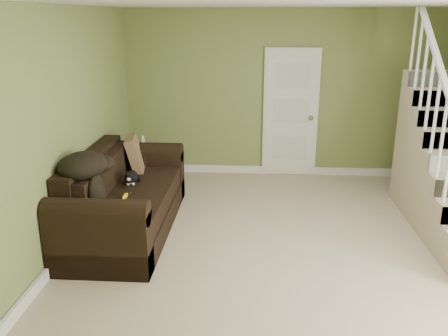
# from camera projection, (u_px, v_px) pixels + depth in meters

# --- Properties ---
(floor) EXTENTS (5.00, 5.50, 0.01)m
(floor) POSITION_uv_depth(u_px,v_px,m) (294.00, 252.00, 5.22)
(floor) COLOR tan
(floor) RESTS_ON ground
(ceiling) EXTENTS (5.00, 5.50, 0.01)m
(ceiling) POSITION_uv_depth(u_px,v_px,m) (306.00, 2.00, 4.42)
(ceiling) COLOR white
(ceiling) RESTS_ON wall_back
(wall_back) EXTENTS (5.00, 0.04, 2.60)m
(wall_back) POSITION_uv_depth(u_px,v_px,m) (285.00, 95.00, 7.43)
(wall_back) COLOR olive
(wall_back) RESTS_ON floor
(wall_front) EXTENTS (5.00, 0.04, 2.60)m
(wall_front) POSITION_uv_depth(u_px,v_px,m) (349.00, 282.00, 2.21)
(wall_front) COLOR olive
(wall_front) RESTS_ON floor
(wall_left) EXTENTS (0.04, 5.50, 2.60)m
(wall_left) POSITION_uv_depth(u_px,v_px,m) (60.00, 133.00, 4.98)
(wall_left) COLOR olive
(wall_left) RESTS_ON floor
(baseboard_back) EXTENTS (5.00, 0.04, 0.12)m
(baseboard_back) POSITION_uv_depth(u_px,v_px,m) (282.00, 170.00, 7.79)
(baseboard_back) COLOR white
(baseboard_back) RESTS_ON floor
(baseboard_left) EXTENTS (0.04, 5.50, 0.12)m
(baseboard_left) POSITION_uv_depth(u_px,v_px,m) (75.00, 240.00, 5.36)
(baseboard_left) COLOR white
(baseboard_left) RESTS_ON floor
(door) EXTENTS (0.86, 0.12, 2.02)m
(door) POSITION_uv_depth(u_px,v_px,m) (291.00, 114.00, 7.48)
(door) COLOR white
(door) RESTS_ON floor
(sofa) EXTENTS (1.03, 2.39, 0.95)m
(sofa) POSITION_uv_depth(u_px,v_px,m) (123.00, 201.00, 5.67)
(sofa) COLOR black
(sofa) RESTS_ON floor
(side_table) EXTENTS (0.68, 0.68, 0.87)m
(side_table) POSITION_uv_depth(u_px,v_px,m) (140.00, 172.00, 6.86)
(side_table) COLOR black
(side_table) RESTS_ON floor
(cat) EXTENTS (0.22, 0.43, 0.21)m
(cat) POSITION_uv_depth(u_px,v_px,m) (131.00, 177.00, 5.81)
(cat) COLOR black
(cat) RESTS_ON sofa
(banana) EXTENTS (0.05, 0.19, 0.05)m
(banana) POSITION_uv_depth(u_px,v_px,m) (125.00, 196.00, 5.35)
(banana) COLOR yellow
(banana) RESTS_ON sofa
(throw_pillow) EXTENTS (0.30, 0.51, 0.49)m
(throw_pillow) POSITION_uv_depth(u_px,v_px,m) (135.00, 154.00, 6.32)
(throw_pillow) COLOR #4D341F
(throw_pillow) RESTS_ON sofa
(throw_blanket) EXTENTS (0.61, 0.73, 0.26)m
(throw_blanket) POSITION_uv_depth(u_px,v_px,m) (82.00, 165.00, 4.99)
(throw_blanket) COLOR black
(throw_blanket) RESTS_ON sofa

